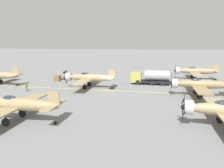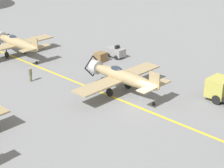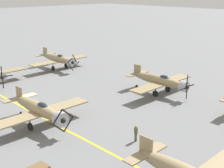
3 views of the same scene
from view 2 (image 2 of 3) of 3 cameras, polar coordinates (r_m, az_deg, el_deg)
The scene contains 7 objects.
ground_plane at distance 38.26m, azimuth 4.49°, elevation -3.74°, with size 400.00×400.00×0.00m, color slate.
taxiway_stripe at distance 38.26m, azimuth 4.49°, elevation -3.73°, with size 0.30×160.00×0.01m, color yellow.
airplane_far_center at distance 54.61m, azimuth -14.37°, elevation 6.13°, with size 12.00×9.98×3.80m.
airplane_mid_center at distance 40.84m, azimuth 1.44°, elevation 1.19°, with size 12.00×9.98×3.65m.
tow_tractor at distance 52.84m, azimuth 0.59°, elevation 4.91°, with size 1.57×2.60×1.79m.
ground_crew_walking at distance 45.42m, azimuth -12.33°, elevation 1.52°, with size 0.38×0.38×1.75m.
supply_crate_by_tanker at distance 51.21m, azimuth -1.73°, elevation 4.12°, with size 1.51×1.26×1.26m, color brown.
Camera 2 is at (-26.67, -21.45, 17.11)m, focal length 60.00 mm.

